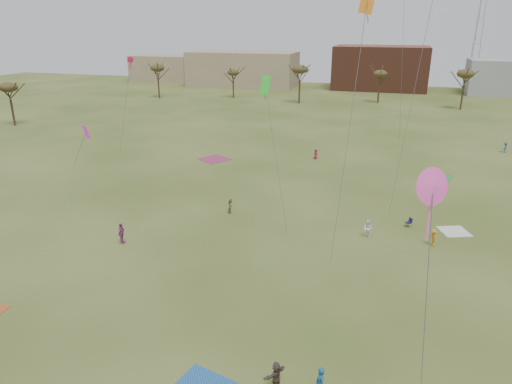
# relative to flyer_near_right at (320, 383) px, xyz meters

# --- Properties ---
(ground) EXTENTS (260.00, 260.00, 0.00)m
(ground) POSITION_rel_flyer_near_right_xyz_m (-7.57, 2.03, -0.92)
(ground) COLOR #394C17
(ground) RESTS_ON ground
(flyer_near_right) EXTENTS (0.69, 0.80, 1.84)m
(flyer_near_right) POSITION_rel_flyer_near_right_xyz_m (0.00, 0.00, 0.00)
(flyer_near_right) COLOR navy
(flyer_near_right) RESTS_ON ground
(spectator_fore_b) EXTENTS (0.64, 0.79, 1.53)m
(spectator_fore_b) POSITION_rel_flyer_near_right_xyz_m (-12.51, 21.69, -0.16)
(spectator_fore_b) COLOR olive
(spectator_fore_b) RESTS_ON ground
(spectator_fore_c) EXTENTS (1.18, 1.50, 1.59)m
(spectator_fore_c) POSITION_rel_flyer_near_right_xyz_m (-2.30, 0.05, -0.12)
(spectator_fore_c) COLOR brown
(spectator_fore_c) RESTS_ON ground
(flyer_mid_b) EXTENTS (0.96, 1.16, 1.56)m
(flyer_mid_b) POSITION_rel_flyer_near_right_xyz_m (6.52, 19.83, -0.14)
(flyer_mid_b) COLOR #C38024
(flyer_mid_b) RESTS_ON ground
(spectator_mid_d) EXTENTS (0.64, 1.17, 1.89)m
(spectator_mid_d) POSITION_rel_flyer_near_right_xyz_m (-19.34, 12.63, 0.03)
(spectator_mid_d) COLOR #AA4690
(spectator_mid_d) RESTS_ON ground
(spectator_mid_e) EXTENTS (0.97, 0.87, 1.65)m
(spectator_mid_e) POSITION_rel_flyer_near_right_xyz_m (1.07, 19.95, -0.09)
(spectator_mid_e) COLOR white
(spectator_mid_e) RESTS_ON ground
(flyer_far_b) EXTENTS (0.74, 0.82, 1.41)m
(flyer_far_b) POSITION_rel_flyer_near_right_xyz_m (-7.68, 43.80, -0.21)
(flyer_far_b) COLOR maroon
(flyer_far_b) RESTS_ON ground
(flyer_far_c) EXTENTS (0.93, 1.14, 1.54)m
(flyer_far_c) POSITION_rel_flyer_near_right_xyz_m (18.60, 55.20, -0.15)
(flyer_far_c) COLOR navy
(flyer_far_c) RESTS_ON ground
(blanket_cream) EXTENTS (3.13, 3.13, 0.03)m
(blanket_cream) POSITION_rel_flyer_near_right_xyz_m (8.69, 23.46, -0.92)
(blanket_cream) COLOR white
(blanket_cream) RESTS_ON ground
(blanket_plum) EXTENTS (5.10, 5.10, 0.03)m
(blanket_plum) POSITION_rel_flyer_near_right_xyz_m (-21.28, 39.46, -0.92)
(blanket_plum) COLOR #9E305D
(blanket_plum) RESTS_ON ground
(blanket_olive) EXTENTS (3.55, 3.55, 0.03)m
(blanket_olive) POSITION_rel_flyer_near_right_xyz_m (8.48, 40.08, -0.92)
(blanket_olive) COLOR #338E38
(blanket_olive) RESTS_ON ground
(camp_chair_right) EXTENTS (0.73, 0.72, 0.87)m
(camp_chair_right) POSITION_rel_flyer_near_right_xyz_m (4.61, 23.33, -0.66)
(camp_chair_right) COLOR #15173A
(camp_chair_right) RESTS_ON ground
(kites_aloft) EXTENTS (66.04, 61.00, 26.48)m
(kites_aloft) POSITION_rel_flyer_near_right_xyz_m (-1.32, 33.45, 18.23)
(kites_aloft) COLOR white
(kites_aloft) RESTS_ON ground
(tree_line) EXTENTS (117.44, 49.32, 8.91)m
(tree_line) POSITION_rel_flyer_near_right_xyz_m (-10.42, 81.15, 6.17)
(tree_line) COLOR #3A2B1E
(tree_line) RESTS_ON ground
(building_tan) EXTENTS (32.00, 14.00, 10.00)m
(building_tan) POSITION_rel_flyer_near_right_xyz_m (-42.57, 117.03, 4.08)
(building_tan) COLOR #937F60
(building_tan) RESTS_ON ground
(building_brick) EXTENTS (26.00, 16.00, 12.00)m
(building_brick) POSITION_rel_flyer_near_right_xyz_m (-2.57, 122.03, 5.08)
(building_brick) COLOR brown
(building_brick) RESTS_ON ground
(building_tan_west) EXTENTS (20.00, 12.00, 8.00)m
(building_tan_west) POSITION_rel_flyer_near_right_xyz_m (-72.57, 124.03, 3.08)
(building_tan_west) COLOR #937F60
(building_tan_west) RESTS_ON ground
(radio_tower) EXTENTS (1.51, 1.72, 41.00)m
(radio_tower) POSITION_rel_flyer_near_right_xyz_m (22.43, 127.03, 18.29)
(radio_tower) COLOR #9EA3A8
(radio_tower) RESTS_ON ground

